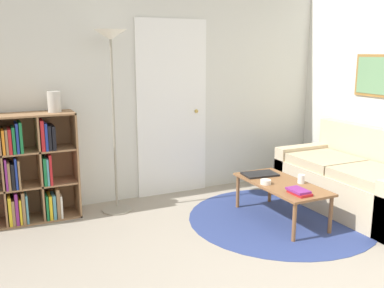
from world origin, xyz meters
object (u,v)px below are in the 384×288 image
(floor_lamp, at_px, (112,63))
(coffee_table, at_px, (281,187))
(cup, at_px, (301,179))
(laptop, at_px, (260,174))
(vase_on_shelf, at_px, (54,102))
(bowl, at_px, (266,182))
(bookshelf, at_px, (17,170))
(couch, at_px, (357,182))

(floor_lamp, distance_m, coffee_table, 2.07)
(floor_lamp, bearing_deg, cup, -33.47)
(coffee_table, height_order, laptop, laptop)
(floor_lamp, distance_m, vase_on_shelf, 0.67)
(laptop, distance_m, vase_on_shelf, 2.20)
(vase_on_shelf, bearing_deg, cup, -28.62)
(laptop, bearing_deg, bowl, -114.16)
(bookshelf, bearing_deg, floor_lamp, -7.28)
(floor_lamp, height_order, coffee_table, floor_lamp)
(bowl, bearing_deg, cup, -20.87)
(coffee_table, distance_m, vase_on_shelf, 2.37)
(floor_lamp, distance_m, cup, 2.18)
(cup, distance_m, vase_on_shelf, 2.52)
(bookshelf, xyz_separation_m, coffee_table, (2.35, -1.06, -0.18))
(vase_on_shelf, bearing_deg, bowl, -29.94)
(coffee_table, relative_size, bowl, 9.82)
(laptop, relative_size, cup, 4.28)
(coffee_table, distance_m, laptop, 0.32)
(bowl, height_order, vase_on_shelf, vase_on_shelf)
(bowl, xyz_separation_m, cup, (0.33, -0.13, 0.02))
(bookshelf, distance_m, coffee_table, 2.58)
(bookshelf, relative_size, bowl, 10.25)
(laptop, bearing_deg, cup, -63.93)
(vase_on_shelf, bearing_deg, couch, -21.27)
(bookshelf, height_order, vase_on_shelf, vase_on_shelf)
(bookshelf, bearing_deg, couch, -18.94)
(coffee_table, xyz_separation_m, vase_on_shelf, (-1.95, 1.06, 0.82))
(coffee_table, xyz_separation_m, bowl, (-0.17, 0.03, 0.06))
(couch, bearing_deg, cup, -177.87)
(couch, bearing_deg, floor_lamp, 156.75)
(laptop, bearing_deg, vase_on_shelf, 158.78)
(bookshelf, distance_m, vase_on_shelf, 0.75)
(laptop, bearing_deg, couch, -21.35)
(laptop, bearing_deg, coffee_table, -83.39)
(couch, xyz_separation_m, cup, (-0.78, -0.03, 0.14))
(bookshelf, xyz_separation_m, bowl, (2.18, -1.03, -0.12))
(couch, bearing_deg, bowl, 175.01)
(couch, relative_size, coffee_table, 1.59)
(laptop, bearing_deg, floor_lamp, 155.41)
(coffee_table, bearing_deg, bookshelf, 155.58)
(floor_lamp, xyz_separation_m, vase_on_shelf, (-0.55, 0.12, -0.36))
(bookshelf, height_order, bowl, bookshelf)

